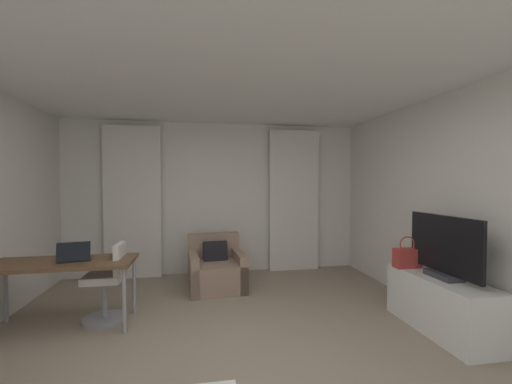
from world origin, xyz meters
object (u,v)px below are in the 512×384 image
(laptop, at_px, (75,257))
(desk, at_px, (62,267))
(tv_console, at_px, (441,304))
(desk_chair, at_px, (108,286))
(tv_flatscreen, at_px, (444,249))
(armchair, at_px, (216,270))
(handbag_primary, at_px, (407,257))

(laptop, bearing_deg, desk, 175.11)
(laptop, height_order, tv_console, laptop)
(desk_chair, xyz_separation_m, tv_flatscreen, (3.53, -0.92, 0.49))
(laptop, bearing_deg, desk_chair, 18.45)
(armchair, xyz_separation_m, handbag_primary, (2.16, -1.39, 0.43))
(handbag_primary, bearing_deg, laptop, 174.20)
(desk, relative_size, desk_chair, 1.67)
(tv_flatscreen, bearing_deg, laptop, 167.99)
(desk, relative_size, handbag_primary, 4.00)
(desk_chair, bearing_deg, tv_flatscreen, -14.58)
(armchair, distance_m, laptop, 1.93)
(desk_chair, bearing_deg, handbag_primary, -8.00)
(tv_console, bearing_deg, armchair, 141.50)
(desk_chair, distance_m, laptop, 0.49)
(desk, height_order, tv_console, desk)
(tv_console, bearing_deg, tv_flatscreen, -90.00)
(tv_console, relative_size, tv_flatscreen, 1.25)
(laptop, xyz_separation_m, handbag_primary, (3.73, -0.38, -0.07))
(desk_chair, distance_m, tv_flatscreen, 3.68)
(handbag_primary, bearing_deg, armchair, 147.19)
(desk_chair, relative_size, tv_flatscreen, 0.92)
(armchair, height_order, desk_chair, desk_chair)
(handbag_primary, bearing_deg, tv_console, -75.22)
(armchair, relative_size, desk_chair, 1.00)
(tv_console, relative_size, handbag_primary, 3.26)
(laptop, distance_m, tv_flatscreen, 3.92)
(armchair, distance_m, desk_chair, 1.56)
(desk, bearing_deg, armchair, 30.47)
(desk, xyz_separation_m, laptop, (0.13, -0.01, 0.10))
(tv_console, distance_m, handbag_primary, 0.59)
(laptop, height_order, tv_flatscreen, tv_flatscreen)
(handbag_primary, bearing_deg, tv_flatscreen, -76.08)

